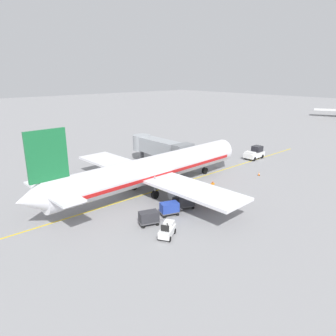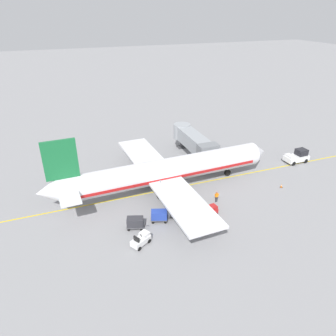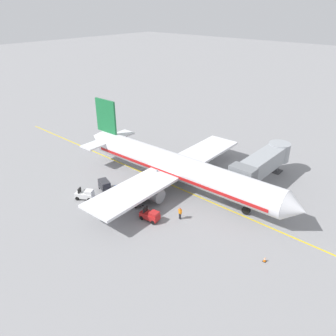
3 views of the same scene
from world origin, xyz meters
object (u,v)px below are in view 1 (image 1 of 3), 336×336
baggage_tug_lead (167,230)px  pushback_tractor (255,153)px  parked_airliner (153,170)px  baggage_cart_second_in_train (169,208)px  jet_bridge (160,147)px  ground_crew_wing_walker (213,186)px  safety_cone_nose_left (259,174)px  baggage_cart_third_in_train (149,217)px  baggage_cart_front (185,201)px  baggage_tug_spare (215,198)px  baggage_tug_trailing (178,202)px

baggage_tug_lead → pushback_tractor: bearing=109.2°
parked_airliner → baggage_cart_second_in_train: 8.63m
jet_bridge → ground_crew_wing_walker: size_ratio=8.22×
baggage_tug_lead → baggage_cart_second_in_train: (-3.62, 3.56, 0.24)m
baggage_tug_lead → ground_crew_wing_walker: 13.92m
baggage_cart_second_in_train → safety_cone_nose_left: bearing=93.7°
baggage_cart_third_in_train → ground_crew_wing_walker: size_ratio=1.75×
jet_bridge → baggage_cart_front: bearing=-31.0°
parked_airliner → pushback_tractor: size_ratio=8.35×
baggage_tug_lead → baggage_cart_third_in_train: size_ratio=0.93×
baggage_tug_spare → safety_cone_nose_left: (-2.64, 14.31, -0.42)m
baggage_tug_trailing → baggage_cart_third_in_train: 5.76m
baggage_cart_front → jet_bridge: bearing=149.0°
jet_bridge → baggage_cart_third_in_train: bearing=-43.5°
parked_airliner → baggage_tug_spare: size_ratio=14.14×
jet_bridge → baggage_cart_second_in_train: bearing=-37.4°
baggage_cart_third_in_train → ground_crew_wing_walker: bearing=97.8°
safety_cone_nose_left → baggage_cart_third_in_train: bearing=-86.0°
jet_bridge → pushback_tractor: 19.31m
parked_airliner → jet_bridge: size_ratio=2.68×
pushback_tractor → baggage_tug_trailing: bearing=-75.7°
baggage_tug_spare → baggage_cart_third_in_train: 10.22m
parked_airliner → baggage_cart_third_in_train: parked_airliner is taller
baggage_tug_spare → baggage_cart_third_in_train: bearing=-95.2°
baggage_tug_trailing → baggage_cart_front: (0.81, 0.54, 0.24)m
ground_crew_wing_walker → baggage_tug_spare: bearing=-44.6°
pushback_tractor → ground_crew_wing_walker: (6.57, -20.35, -0.15)m
safety_cone_nose_left → baggage_tug_lead: bearing=-78.6°
baggage_tug_lead → baggage_tug_trailing: (-4.57, 5.78, 0.00)m
parked_airliner → ground_crew_wing_walker: 8.68m
baggage_cart_front → ground_crew_wing_walker: (-1.26, 6.66, 0.00)m
pushback_tractor → safety_cone_nose_left: pushback_tractor is taller
parked_airliner → baggage_tug_trailing: size_ratio=13.48×
jet_bridge → ground_crew_wing_walker: (15.16, -3.22, -2.50)m
baggage_tug_trailing → baggage_cart_second_in_train: size_ratio=0.93×
baggage_tug_trailing → baggage_cart_front: baggage_tug_trailing is taller
baggage_tug_spare → ground_crew_wing_walker: size_ratio=1.56×
baggage_tug_trailing → ground_crew_wing_walker: ground_crew_wing_walker is taller
pushback_tractor → baggage_cart_front: bearing=-73.8°
baggage_tug_trailing → baggage_cart_second_in_train: (0.95, -2.22, 0.24)m
pushback_tractor → ground_crew_wing_walker: bearing=-72.1°
baggage_tug_trailing → baggage_tug_spare: 5.07m
baggage_cart_front → safety_cone_nose_left: baggage_cart_front is taller
jet_bridge → baggage_tug_trailing: 18.96m
jet_bridge → baggage_tug_spare: jet_bridge is taller
parked_airliner → baggage_tug_trailing: bearing=-12.3°
baggage_cart_second_in_train → baggage_cart_front: bearing=92.9°
parked_airliner → baggage_tug_trailing: parked_airliner is taller
jet_bridge → pushback_tractor: jet_bridge is taller
baggage_tug_lead → parked_airliner: bearing=147.0°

